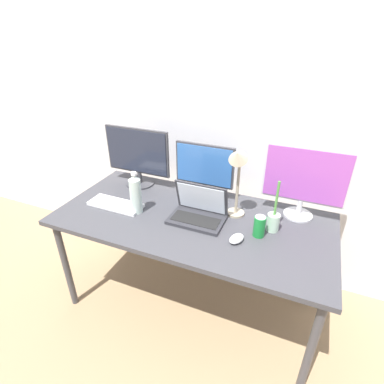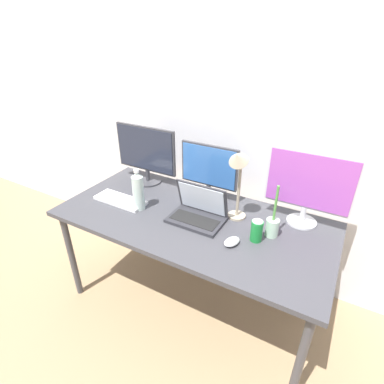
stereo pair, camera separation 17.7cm
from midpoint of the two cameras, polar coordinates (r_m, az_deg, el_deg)
name	(u,v)px [view 2 (the right image)]	position (r m, az deg, el deg)	size (l,w,h in m)	color
ground_plane	(192,301)	(2.36, 2.29, -20.08)	(16.00, 16.00, 0.00)	#9E7F5B
wall_back	(234,107)	(2.15, 10.49, 15.58)	(7.00, 0.08, 2.60)	silver
work_desk	(192,225)	(1.90, 2.69, -6.41)	(1.70, 0.80, 0.74)	#424247
monitor_left	(146,153)	(2.21, -6.51, 7.32)	(0.50, 0.21, 0.43)	#38383D
monitor_center	(209,171)	(2.00, 5.78, 4.02)	(0.41, 0.20, 0.38)	#38383D
monitor_right	(309,185)	(1.85, 24.00, 1.12)	(0.49, 0.17, 0.45)	silver
laptop_silver	(198,212)	(1.82, 3.96, -3.85)	(0.33, 0.22, 0.23)	#2D2D33
keyboard_main	(120,200)	(2.06, -11.11, -1.61)	(0.37, 0.14, 0.02)	white
mouse_by_keyboard	(232,242)	(1.67, 10.67, -9.39)	(0.06, 0.10, 0.04)	silver
water_bottle	(138,191)	(1.90, -7.60, 0.11)	(0.07, 0.07, 0.28)	silver
soda_can_near_keyboard	(257,231)	(1.70, 15.18, -7.24)	(0.07, 0.07, 0.13)	#197F33
bamboo_vase	(272,226)	(1.76, 17.88, -6.28)	(0.07, 0.07, 0.32)	#B2D1B7
desk_lamp	(238,172)	(1.72, 11.65, 3.60)	(0.11, 0.18, 0.47)	tan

